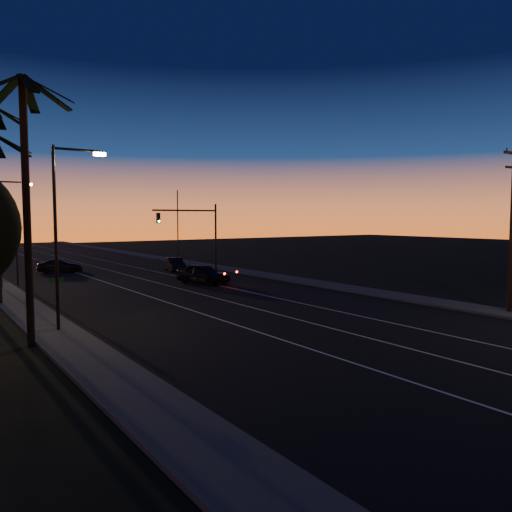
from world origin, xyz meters
TOP-DOWN VIEW (x-y plane):
  - road at (0.00, 30.00)m, footprint 20.00×170.00m
  - sidewalk_left at (-11.20, 30.00)m, footprint 2.40×170.00m
  - sidewalk_right at (11.20, 30.00)m, footprint 2.40×170.00m
  - lane_stripe_left at (-3.00, 30.00)m, footprint 0.12×160.00m
  - lane_stripe_mid at (0.50, 30.00)m, footprint 0.12×160.00m
  - lane_stripe_right at (4.00, 30.00)m, footprint 0.12×160.00m
  - palm_near at (-12.60, 18.00)m, footprint 4.25×4.16m
  - streetlight_left_near at (-10.70, 20.00)m, footprint 2.55×0.26m
  - streetlight_left_far at (-10.69, 38.00)m, footprint 2.55×0.26m
  - street_sign at (-10.80, 21.00)m, footprint 0.70×0.06m
  - utility_pole at (11.60, 10.00)m, footprint 2.20×0.28m
  - signal_mast at (7.14, 39.99)m, footprint 7.10×0.41m
  - signal_post at (-9.50, 39.98)m, footprint 0.28×0.37m
  - far_pole_right at (11.00, 52.00)m, footprint 0.14×0.14m
  - lead_car at (3.53, 31.87)m, footprint 3.71×5.73m
  - right_car at (5.83, 42.20)m, footprint 2.42×4.51m
  - cross_car at (-4.23, 48.00)m, footprint 4.78×2.89m

SIDE VIEW (x-z plane):
  - road at x=0.00m, z-range 0.00..0.01m
  - lane_stripe_left at x=-3.00m, z-range 0.01..0.02m
  - lane_stripe_mid at x=0.50m, z-range 0.01..0.02m
  - lane_stripe_right at x=4.00m, z-range 0.01..0.02m
  - sidewalk_left at x=-11.20m, z-range 0.00..0.16m
  - sidewalk_right at x=11.20m, z-range 0.00..0.16m
  - cross_car at x=-4.23m, z-range 0.01..1.31m
  - right_car at x=5.83m, z-range 0.01..1.42m
  - lead_car at x=3.53m, z-range 0.01..1.67m
  - street_sign at x=-10.80m, z-range 0.36..2.96m
  - signal_post at x=-9.50m, z-range 0.79..4.99m
  - far_pole_right at x=11.00m, z-range 0.00..9.00m
  - signal_mast at x=7.14m, z-range 1.28..8.28m
  - streetlight_left_far at x=-10.69m, z-range 0.81..9.31m
  - utility_pole at x=11.60m, z-range 0.32..10.32m
  - streetlight_left_near at x=-10.70m, z-range 0.82..9.82m
  - palm_near at x=-12.60m, z-range 1.31..12.84m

